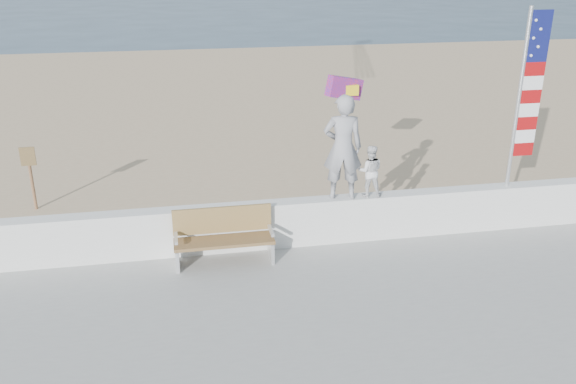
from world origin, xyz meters
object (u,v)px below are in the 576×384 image
Objects in this scene: adult at (343,147)px; bench at (224,236)px; child at (370,171)px; flag at (526,92)px.

bench is at bearing 20.71° from adult.
child is 0.29× the size of flag.
adult reaches higher than child.
adult is 1.99× the size of child.
adult is at bearing 13.24° from child.
adult reaches higher than bench.
bench is (-2.87, -0.45, -0.90)m from child.
flag reaches higher than child.
adult is 3.71m from flag.
child is at bearing 179.99° from flag.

